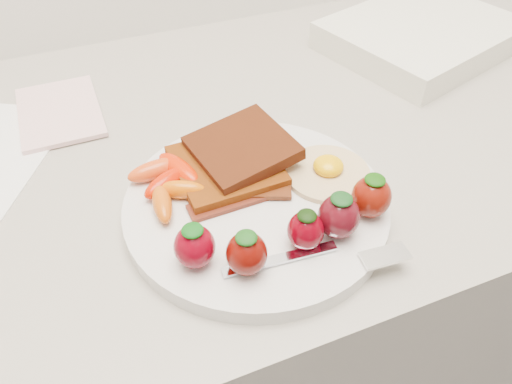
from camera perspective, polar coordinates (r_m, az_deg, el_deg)
name	(u,v)px	position (r m, az deg, el deg)	size (l,w,h in m)	color
counter	(239,327)	(0.96, -1.96, -15.19)	(2.00, 0.60, 0.90)	gray
plate	(256,205)	(0.51, 0.00, -1.53)	(0.27, 0.27, 0.02)	silver
toast_lower	(226,167)	(0.53, -3.44, 2.85)	(0.10, 0.10, 0.01)	#462404
toast_upper	(242,148)	(0.54, -1.62, 5.07)	(0.10, 0.10, 0.01)	black
fried_egg	(328,171)	(0.54, 8.19, 2.36)	(0.11, 0.11, 0.02)	silver
bacon_strips	(238,192)	(0.51, -2.09, 0.01)	(0.11, 0.06, 0.01)	#461503
baby_carrots	(169,181)	(0.52, -9.94, 1.27)	(0.08, 0.11, 0.02)	red
strawberries	(297,226)	(0.45, 4.77, -3.86)	(0.21, 0.06, 0.05)	#66000D
fork	(328,257)	(0.46, 8.24, -7.41)	(0.17, 0.05, 0.00)	silver
notepad	(59,112)	(0.70, -21.55, 8.54)	(0.10, 0.14, 0.01)	beige
appliance	(421,35)	(0.84, 18.39, 16.69)	(0.27, 0.22, 0.04)	white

